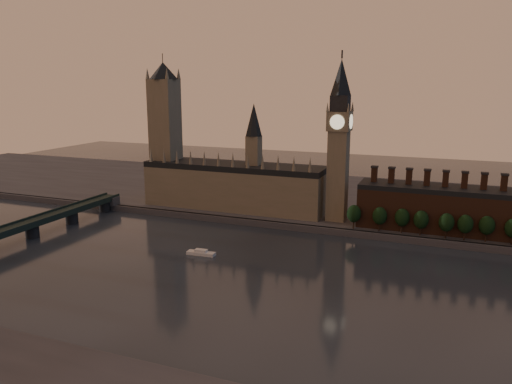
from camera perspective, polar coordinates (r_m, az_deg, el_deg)
ground at (r=234.42m, az=0.69°, el=-10.61°), size 900.00×900.00×0.00m
north_bank at (r=397.67m, az=9.87°, el=-0.83°), size 900.00×182.00×4.00m
palace_of_westminster at (r=353.64m, az=-2.42°, el=0.96°), size 130.00×30.30×74.00m
victoria_tower at (r=374.24m, az=-10.34°, el=7.20°), size 24.00×24.00×108.00m
big_ben at (r=320.69m, az=9.47°, el=5.99°), size 15.00×15.00×107.00m
chimney_block at (r=320.37m, az=21.54°, el=-1.81°), size 110.00×25.00×37.00m
embankment_tree_0 at (r=310.04m, az=11.13°, el=-2.45°), size 8.60×8.60×14.88m
embankment_tree_1 at (r=308.26m, az=13.96°, el=-2.67°), size 8.60×8.60×14.88m
embankment_tree_2 at (r=308.11m, az=16.36°, el=-2.82°), size 8.60×8.60×14.88m
embankment_tree_3 at (r=306.63m, az=18.35°, el=-3.02°), size 8.60×8.60×14.88m
embankment_tree_4 at (r=305.44m, az=20.94°, el=-3.27°), size 8.60×8.60×14.88m
embankment_tree_5 at (r=306.07m, az=22.81°, el=-3.39°), size 8.60×8.60×14.88m
embankment_tree_6 at (r=308.00m, az=24.88°, el=-3.49°), size 8.60×8.60×14.88m
westminster_bridge at (r=316.77m, az=-26.79°, el=-4.39°), size 14.00×200.00×11.55m
river_boat at (r=274.39m, az=-6.30°, el=-6.92°), size 15.87×5.30×3.13m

